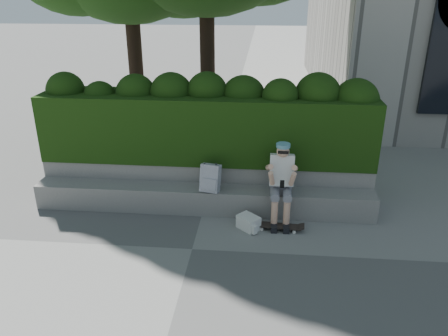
# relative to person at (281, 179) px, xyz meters

# --- Properties ---
(ground) EXTENTS (80.00, 80.00, 0.00)m
(ground) POSITION_rel_person_xyz_m (-1.36, -1.07, -0.75)
(ground) COLOR slate
(ground) RESTS_ON ground
(bench_ledge) EXTENTS (6.00, 0.45, 0.45)m
(bench_ledge) POSITION_rel_person_xyz_m (-1.36, 0.18, -0.53)
(bench_ledge) COLOR gray
(bench_ledge) RESTS_ON ground
(planter_wall) EXTENTS (6.00, 0.50, 0.75)m
(planter_wall) POSITION_rel_person_xyz_m (-1.36, 0.66, -0.38)
(planter_wall) COLOR gray
(planter_wall) RESTS_ON ground
(hedge) EXTENTS (6.00, 1.00, 1.20)m
(hedge) POSITION_rel_person_xyz_m (-1.36, 0.88, 0.60)
(hedge) COLOR black
(hedge) RESTS_ON planter_wall
(person) EXTENTS (0.40, 0.76, 1.38)m
(person) POSITION_rel_person_xyz_m (0.00, 0.00, 0.00)
(person) COLOR slate
(person) RESTS_ON ground
(skateboard) EXTENTS (0.77, 0.25, 0.08)m
(skateboard) POSITION_rel_person_xyz_m (-0.03, -0.36, -0.69)
(skateboard) COLOR black
(skateboard) RESTS_ON ground
(backpack_plaid) EXTENTS (0.36, 0.25, 0.48)m
(backpack_plaid) POSITION_rel_person_xyz_m (-1.21, 0.08, -0.06)
(backpack_plaid) COLOR silver
(backpack_plaid) RESTS_ON bench_ledge
(backpack_ground) EXTENTS (0.43, 0.42, 0.23)m
(backpack_ground) POSITION_rel_person_xyz_m (-0.52, -0.37, -0.64)
(backpack_ground) COLOR silver
(backpack_ground) RESTS_ON ground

